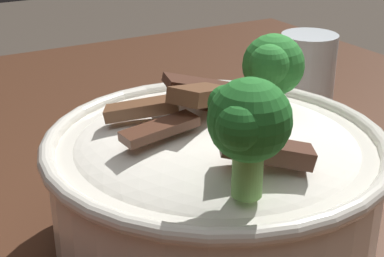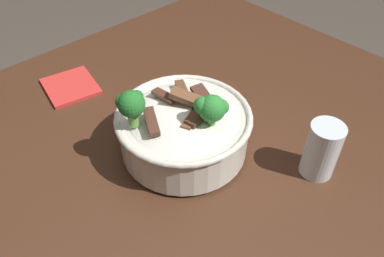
# 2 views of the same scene
# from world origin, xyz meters

# --- Properties ---
(rice_bowl) EXTENTS (0.25, 0.25, 0.16)m
(rice_bowl) POSITION_xyz_m (0.19, -0.01, 0.81)
(rice_bowl) COLOR silver
(rice_bowl) RESTS_ON dining_table
(drinking_glass) EXTENTS (0.06, 0.06, 0.11)m
(drinking_glass) POSITION_xyz_m (0.33, -0.21, 0.79)
(drinking_glass) COLOR white
(drinking_glass) RESTS_ON dining_table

